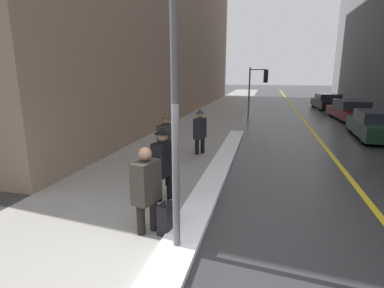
{
  "coord_description": "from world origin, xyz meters",
  "views": [
    {
      "loc": [
        1.51,
        -3.81,
        2.94
      ],
      "look_at": [
        -0.4,
        4.0,
        1.05
      ],
      "focal_mm": 28.0,
      "sensor_mm": 36.0,
      "label": 1
    }
  ],
  "objects_px": {
    "pedestrian_nearside": "(146,187)",
    "pedestrian_with_shoulder_bag": "(166,139)",
    "parked_car_black": "(327,102)",
    "parked_car_maroon": "(350,110)",
    "pedestrian_in_fedora": "(163,161)",
    "parked_car_dark_green": "(377,125)",
    "rolling_suitcase": "(167,219)",
    "pedestrian_in_glasses": "(200,130)",
    "traffic_light_near": "(260,81)",
    "lamp_post": "(174,63)"
  },
  "relations": [
    {
      "from": "pedestrian_in_glasses",
      "to": "rolling_suitcase",
      "type": "height_order",
      "value": "pedestrian_in_glasses"
    },
    {
      "from": "lamp_post",
      "to": "pedestrian_nearside",
      "type": "relative_size",
      "value": 3.12
    },
    {
      "from": "parked_car_black",
      "to": "rolling_suitcase",
      "type": "bearing_deg",
      "value": 159.77
    },
    {
      "from": "pedestrian_with_shoulder_bag",
      "to": "parked_car_maroon",
      "type": "relative_size",
      "value": 0.36
    },
    {
      "from": "traffic_light_near",
      "to": "pedestrian_with_shoulder_bag",
      "type": "relative_size",
      "value": 1.91
    },
    {
      "from": "pedestrian_in_fedora",
      "to": "parked_car_black",
      "type": "xyz_separation_m",
      "value": [
        7.36,
        21.47,
        -0.35
      ]
    },
    {
      "from": "traffic_light_near",
      "to": "pedestrian_nearside",
      "type": "xyz_separation_m",
      "value": [
        -1.57,
        -17.19,
        -1.51
      ]
    },
    {
      "from": "lamp_post",
      "to": "pedestrian_in_glasses",
      "type": "distance_m",
      "value": 6.69
    },
    {
      "from": "pedestrian_with_shoulder_bag",
      "to": "parked_car_dark_green",
      "type": "xyz_separation_m",
      "value": [
        8.06,
        6.65,
        -0.35
      ]
    },
    {
      "from": "pedestrian_nearside",
      "to": "parked_car_black",
      "type": "height_order",
      "value": "pedestrian_nearside"
    },
    {
      "from": "lamp_post",
      "to": "parked_car_black",
      "type": "height_order",
      "value": "lamp_post"
    },
    {
      "from": "parked_car_dark_green",
      "to": "parked_car_black",
      "type": "bearing_deg",
      "value": 3.5
    },
    {
      "from": "pedestrian_in_fedora",
      "to": "rolling_suitcase",
      "type": "relative_size",
      "value": 1.86
    },
    {
      "from": "pedestrian_in_glasses",
      "to": "pedestrian_in_fedora",
      "type": "bearing_deg",
      "value": 15.15
    },
    {
      "from": "pedestrian_in_glasses",
      "to": "parked_car_dark_green",
      "type": "relative_size",
      "value": 0.37
    },
    {
      "from": "pedestrian_nearside",
      "to": "parked_car_maroon",
      "type": "distance_m",
      "value": 18.34
    },
    {
      "from": "traffic_light_near",
      "to": "pedestrian_in_fedora",
      "type": "bearing_deg",
      "value": -99.83
    },
    {
      "from": "pedestrian_with_shoulder_bag",
      "to": "pedestrian_in_glasses",
      "type": "distance_m",
      "value": 2.05
    },
    {
      "from": "lamp_post",
      "to": "pedestrian_in_fedora",
      "type": "bearing_deg",
      "value": 114.63
    },
    {
      "from": "lamp_post",
      "to": "pedestrian_in_glasses",
      "type": "height_order",
      "value": "lamp_post"
    },
    {
      "from": "pedestrian_nearside",
      "to": "parked_car_maroon",
      "type": "bearing_deg",
      "value": 170.11
    },
    {
      "from": "pedestrian_nearside",
      "to": "pedestrian_with_shoulder_bag",
      "type": "xyz_separation_m",
      "value": [
        -0.92,
        3.88,
        0.04
      ]
    },
    {
      "from": "pedestrian_nearside",
      "to": "traffic_light_near",
      "type": "bearing_deg",
      "value": -171.07
    },
    {
      "from": "pedestrian_nearside",
      "to": "pedestrian_with_shoulder_bag",
      "type": "height_order",
      "value": "pedestrian_with_shoulder_bag"
    },
    {
      "from": "pedestrian_in_fedora",
      "to": "parked_car_dark_green",
      "type": "relative_size",
      "value": 0.38
    },
    {
      "from": "parked_car_maroon",
      "to": "parked_car_black",
      "type": "height_order",
      "value": "parked_car_black"
    },
    {
      "from": "rolling_suitcase",
      "to": "parked_car_dark_green",
      "type": "bearing_deg",
      "value": 161.29
    },
    {
      "from": "traffic_light_near",
      "to": "pedestrian_with_shoulder_bag",
      "type": "distance_m",
      "value": 13.63
    },
    {
      "from": "parked_car_black",
      "to": "parked_car_maroon",
      "type": "bearing_deg",
      "value": 179.1
    },
    {
      "from": "parked_car_maroon",
      "to": "pedestrian_in_glasses",
      "type": "bearing_deg",
      "value": 141.6
    },
    {
      "from": "pedestrian_nearside",
      "to": "pedestrian_in_fedora",
      "type": "distance_m",
      "value": 1.5
    },
    {
      "from": "rolling_suitcase",
      "to": "parked_car_maroon",
      "type": "bearing_deg",
      "value": 171.1
    },
    {
      "from": "pedestrian_in_fedora",
      "to": "pedestrian_with_shoulder_bag",
      "type": "relative_size",
      "value": 1.0
    },
    {
      "from": "pedestrian_nearside",
      "to": "pedestrian_with_shoulder_bag",
      "type": "distance_m",
      "value": 3.98
    },
    {
      "from": "lamp_post",
      "to": "traffic_light_near",
      "type": "height_order",
      "value": "lamp_post"
    },
    {
      "from": "parked_car_black",
      "to": "pedestrian_in_glasses",
      "type": "bearing_deg",
      "value": 152.89
    },
    {
      "from": "parked_car_black",
      "to": "traffic_light_near",
      "type": "bearing_deg",
      "value": 132.16
    },
    {
      "from": "pedestrian_with_shoulder_bag",
      "to": "parked_car_dark_green",
      "type": "relative_size",
      "value": 0.38
    },
    {
      "from": "pedestrian_in_fedora",
      "to": "parked_car_maroon",
      "type": "distance_m",
      "value": 17.07
    },
    {
      "from": "parked_car_maroon",
      "to": "rolling_suitcase",
      "type": "distance_m",
      "value": 18.15
    },
    {
      "from": "parked_car_dark_green",
      "to": "parked_car_maroon",
      "type": "height_order",
      "value": "parked_car_dark_green"
    },
    {
      "from": "pedestrian_in_glasses",
      "to": "parked_car_maroon",
      "type": "height_order",
      "value": "pedestrian_in_glasses"
    },
    {
      "from": "parked_car_dark_green",
      "to": "rolling_suitcase",
      "type": "xyz_separation_m",
      "value": [
        -6.77,
        -10.48,
        -0.31
      ]
    },
    {
      "from": "pedestrian_in_fedora",
      "to": "parked_car_dark_green",
      "type": "bearing_deg",
      "value": 155.15
    },
    {
      "from": "pedestrian_with_shoulder_bag",
      "to": "rolling_suitcase",
      "type": "height_order",
      "value": "pedestrian_with_shoulder_bag"
    },
    {
      "from": "parked_car_dark_green",
      "to": "parked_car_maroon",
      "type": "xyz_separation_m",
      "value": [
        0.34,
        6.22,
        -0.02
      ]
    },
    {
      "from": "parked_car_black",
      "to": "rolling_suitcase",
      "type": "relative_size",
      "value": 4.73
    },
    {
      "from": "parked_car_maroon",
      "to": "rolling_suitcase",
      "type": "relative_size",
      "value": 5.23
    },
    {
      "from": "parked_car_maroon",
      "to": "pedestrian_with_shoulder_bag",
      "type": "bearing_deg",
      "value": 143.75
    },
    {
      "from": "parked_car_maroon",
      "to": "pedestrian_in_fedora",
      "type": "bearing_deg",
      "value": 150.21
    }
  ]
}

